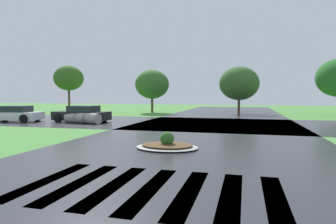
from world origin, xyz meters
TOP-DOWN VIEW (x-y plane):
  - asphalt_roadway at (0.00, 10.00)m, footprint 11.72×80.00m
  - asphalt_cross_road at (0.00, 19.10)m, footprint 90.00×10.54m
  - crosswalk_stripes at (0.00, 3.83)m, footprint 5.85×3.36m
  - median_island at (-0.92, 8.73)m, footprint 2.50×1.97m
  - car_blue_compact at (-10.31, 17.86)m, footprint 4.45×2.31m
  - car_silver_hatch at (-15.81, 16.90)m, footprint 4.57×2.52m
  - drainage_pipe_stack at (-9.75, 17.01)m, footprint 3.12×1.42m
  - background_treeline at (3.46, 31.47)m, footprint 47.13×5.25m

SIDE VIEW (x-z plane):
  - crosswalk_stripes at x=0.00m, z-range 0.00..0.01m
  - asphalt_roadway at x=0.00m, z-range 0.00..0.01m
  - asphalt_cross_road at x=0.00m, z-range 0.00..0.01m
  - median_island at x=-0.92m, z-range -0.20..0.48m
  - drainage_pipe_stack at x=-9.75m, z-range 0.00..0.79m
  - car_silver_hatch at x=-15.81m, z-range -0.05..1.21m
  - car_blue_compact at x=-10.31m, z-range -0.03..1.25m
  - background_treeline at x=3.46m, z-range 0.81..6.76m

